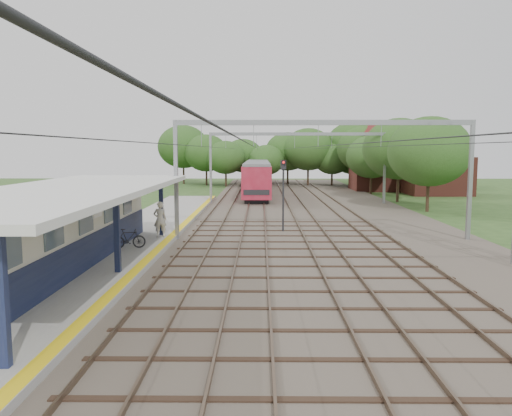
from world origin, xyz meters
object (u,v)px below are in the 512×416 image
object	(u,v)px
train	(258,174)
signal_post	(283,186)
bicycle	(129,239)
person	(160,219)

from	to	relation	value
train	signal_post	xyz separation A→B (m)	(1.85, -33.82, 0.85)
bicycle	train	size ratio (longest dim) A/B	0.05
train	signal_post	distance (m)	33.88
bicycle	train	bearing A→B (deg)	-22.81
person	bicycle	xyz separation A→B (m)	(-0.93, -3.33, -0.51)
person	signal_post	world-z (taller)	signal_post
person	train	xyz separation A→B (m)	(5.32, 37.54, 0.79)
person	signal_post	bearing A→B (deg)	-174.02
bicycle	signal_post	xyz separation A→B (m)	(8.10, 7.05, 2.16)
signal_post	person	bearing A→B (deg)	-173.73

